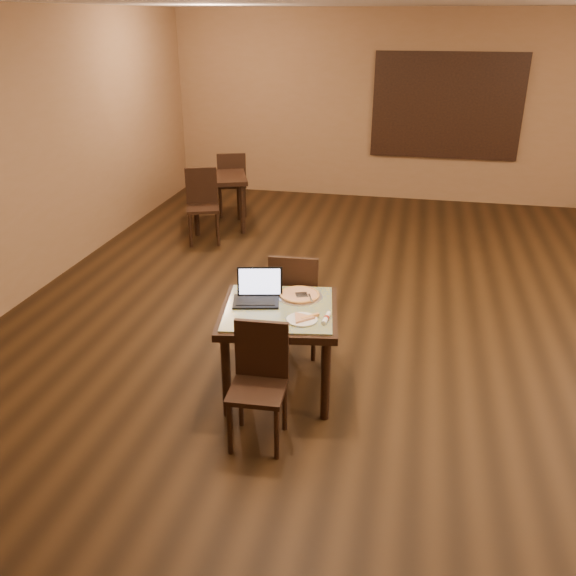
% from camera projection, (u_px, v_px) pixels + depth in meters
% --- Properties ---
extents(ground, '(10.00, 10.00, 0.00)m').
position_uv_depth(ground, '(389.00, 335.00, 6.00)').
color(ground, black).
rests_on(ground, ground).
extents(wall_back, '(8.00, 0.02, 3.00)m').
position_uv_depth(wall_back, '(415.00, 108.00, 9.85)').
color(wall_back, '#866344').
rests_on(wall_back, ground).
extents(wall_left, '(0.02, 10.00, 3.00)m').
position_uv_depth(wall_left, '(1.00, 164.00, 6.15)').
color(wall_left, '#866344').
rests_on(wall_left, ground).
extents(mural, '(2.34, 0.05, 1.64)m').
position_uv_depth(mural, '(447.00, 106.00, 9.70)').
color(mural, '#255989').
rests_on(mural, wall_back).
extents(tiled_table, '(1.05, 1.05, 0.76)m').
position_uv_depth(tiled_table, '(279.00, 319.00, 4.86)').
color(tiled_table, black).
rests_on(tiled_table, ground).
extents(chair_main_near, '(0.41, 0.41, 0.91)m').
position_uv_depth(chair_main_near, '(259.00, 376.00, 4.37)').
color(chair_main_near, black).
rests_on(chair_main_near, ground).
extents(chair_main_far, '(0.45, 0.45, 1.00)m').
position_uv_depth(chair_main_far, '(295.00, 298.00, 5.45)').
color(chair_main_far, black).
rests_on(chair_main_far, ground).
extents(laptop, '(0.42, 0.36, 0.25)m').
position_uv_depth(laptop, '(258.00, 292.00, 4.93)').
color(laptop, black).
rests_on(laptop, tiled_table).
extents(plate, '(0.24, 0.24, 0.01)m').
position_uv_depth(plate, '(302.00, 320.00, 4.61)').
color(plate, white).
rests_on(plate, tiled_table).
extents(pizza_slice, '(0.28, 0.28, 0.02)m').
position_uv_depth(pizza_slice, '(302.00, 318.00, 4.61)').
color(pizza_slice, beige).
rests_on(pizza_slice, plate).
extents(pizza_pan, '(0.38, 0.38, 0.01)m').
position_uv_depth(pizza_pan, '(300.00, 296.00, 5.01)').
color(pizza_pan, silver).
rests_on(pizza_pan, tiled_table).
extents(pizza_whole, '(0.33, 0.33, 0.02)m').
position_uv_depth(pizza_whole, '(300.00, 295.00, 5.00)').
color(pizza_whole, beige).
rests_on(pizza_whole, pizza_pan).
extents(spatula, '(0.17, 0.25, 0.01)m').
position_uv_depth(spatula, '(302.00, 295.00, 4.98)').
color(spatula, silver).
rests_on(spatula, pizza_whole).
extents(napkin_roll, '(0.05, 0.18, 0.04)m').
position_uv_depth(napkin_roll, '(326.00, 318.00, 4.61)').
color(napkin_roll, white).
rests_on(napkin_roll, tiled_table).
extents(other_table_b, '(1.05, 1.05, 0.77)m').
position_uv_depth(other_table_b, '(218.00, 185.00, 8.79)').
color(other_table_b, black).
rests_on(other_table_b, ground).
extents(other_table_b_chair_near, '(0.55, 0.55, 0.99)m').
position_uv_depth(other_table_b_chair_near, '(202.00, 201.00, 8.31)').
color(other_table_b_chair_near, black).
rests_on(other_table_b_chair_near, ground).
extents(other_table_b_chair_far, '(0.55, 0.55, 0.99)m').
position_uv_depth(other_table_b_chair_far, '(232.00, 180.00, 9.34)').
color(other_table_b_chair_far, black).
rests_on(other_table_b_chair_far, ground).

